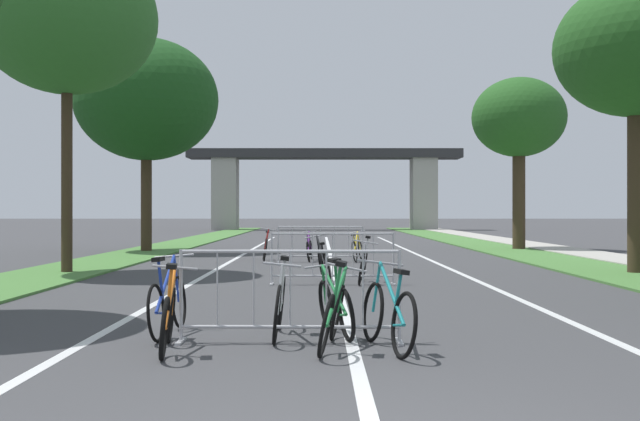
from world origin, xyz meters
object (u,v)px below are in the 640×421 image
object	(u,v)px
crowd_barrier_second	(334,259)
bicycle_green_0	(336,306)
tree_left_cypress_far	(68,18)
bicycle_orange_5	(169,318)
bicycle_teal_3	(389,314)
bicycle_red_4	(266,248)
bicycle_black_8	(325,264)
bicycle_yellow_6	(358,249)
bicycle_purple_7	(310,249)
bicycle_blue_9	(169,303)
tree_left_oak_mid	(147,100)
tree_right_maple_mid	(520,119)
crowd_barrier_nearest	(291,296)
crowd_barrier_third	(321,244)
bicycle_silver_1	(364,265)
tree_right_pine_far	(637,50)
bicycle_green_10	(334,315)
bicycle_white_2	(281,305)

from	to	relation	value
crowd_barrier_second	bicycle_green_0	xyz separation A→B (m)	(-0.07, -6.26, -0.17)
tree_left_cypress_far	bicycle_orange_5	distance (m)	12.31
bicycle_teal_3	tree_left_cypress_far	bearing A→B (deg)	111.01
bicycle_teal_3	bicycle_red_4	size ratio (longest dim) A/B	0.97
bicycle_red_4	bicycle_black_8	bearing A→B (deg)	99.00
bicycle_yellow_6	bicycle_purple_7	size ratio (longest dim) A/B	0.99
bicycle_green_0	bicycle_blue_9	distance (m)	2.01
bicycle_orange_5	tree_left_oak_mid	bearing A→B (deg)	95.99
tree_right_maple_mid	bicycle_purple_7	bearing A→B (deg)	-141.06
bicycle_yellow_6	crowd_barrier_nearest	bearing A→B (deg)	-83.20
tree_right_maple_mid	bicycle_green_0	xyz separation A→B (m)	(-7.44, -20.03, -4.67)
crowd_barrier_third	bicycle_purple_7	world-z (taller)	crowd_barrier_third
bicycle_silver_1	bicycle_orange_5	size ratio (longest dim) A/B	1.07
tree_left_cypress_far	bicycle_red_4	size ratio (longest dim) A/B	4.45
crowd_barrier_nearest	tree_left_cypress_far	bearing A→B (deg)	120.94
crowd_barrier_second	tree_left_cypress_far	bearing A→B (deg)	156.86
bicycle_green_0	bicycle_purple_7	world-z (taller)	bicycle_green_0
tree_right_maple_mid	bicycle_teal_3	world-z (taller)	tree_right_maple_mid
bicycle_blue_9	bicycle_purple_7	bearing A→B (deg)	86.81
tree_left_oak_mid	bicycle_yellow_6	bearing A→B (deg)	-35.00
bicycle_yellow_6	tree_right_pine_far	bearing A→B (deg)	-23.47
bicycle_purple_7	bicycle_green_10	distance (m)	14.55
tree_right_pine_far	bicycle_silver_1	xyz separation A→B (m)	(-6.53, -2.16, -4.90)
bicycle_yellow_6	tree_left_oak_mid	bearing A→B (deg)	157.71
bicycle_green_0	bicycle_silver_1	bearing A→B (deg)	70.93
tree_left_oak_mid	bicycle_orange_5	world-z (taller)	tree_left_oak_mid
tree_right_maple_mid	bicycle_white_2	size ratio (longest dim) A/B	3.74
bicycle_green_0	bicycle_purple_7	xyz separation A→B (m)	(-0.50, 13.62, -0.00)
tree_right_pine_far	crowd_barrier_nearest	size ratio (longest dim) A/B	2.74
tree_right_maple_mid	crowd_barrier_third	size ratio (longest dim) A/B	2.62
bicycle_green_0	bicycle_silver_1	world-z (taller)	bicycle_silver_1
bicycle_silver_1	bicycle_purple_7	xyz separation A→B (m)	(-1.21, 7.00, -0.03)
crowd_barrier_nearest	crowd_barrier_second	xyz separation A→B (m)	(0.59, 6.78, 0.00)
tree_left_oak_mid	bicycle_purple_7	world-z (taller)	tree_left_oak_mid
bicycle_teal_3	bicycle_black_8	xyz separation A→B (m)	(-0.65, 7.70, 0.00)
crowd_barrier_third	bicycle_orange_5	size ratio (longest dim) A/B	1.55
bicycle_green_0	bicycle_green_10	world-z (taller)	bicycle_green_10
bicycle_teal_3	bicycle_purple_7	xyz separation A→B (m)	(-1.04, 14.57, -0.03)
tree_left_cypress_far	bicycle_purple_7	size ratio (longest dim) A/B	4.77
bicycle_blue_9	bicycle_black_8	bearing A→B (deg)	77.33
crowd_barrier_nearest	bicycle_green_0	bearing A→B (deg)	44.75
bicycle_red_4	bicycle_orange_5	bearing A→B (deg)	84.99
crowd_barrier_second	bicycle_black_8	size ratio (longest dim) A/B	1.45
bicycle_teal_3	bicycle_orange_5	bearing A→B (deg)	169.27
tree_left_cypress_far	tree_right_pine_far	world-z (taller)	tree_left_cypress_far
bicycle_red_4	bicycle_orange_5	xyz separation A→B (m)	(0.02, -14.59, -0.03)
bicycle_white_2	bicycle_blue_9	world-z (taller)	bicycle_blue_9
bicycle_blue_9	tree_right_maple_mid	bearing A→B (deg)	67.86
crowd_barrier_nearest	bicycle_green_10	xyz separation A→B (m)	(0.48, -0.41, -0.15)
bicycle_teal_3	tree_right_maple_mid	bearing A→B (deg)	58.55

